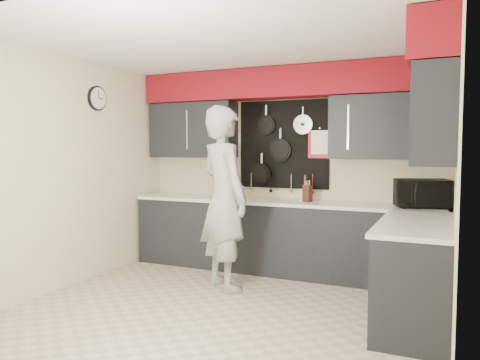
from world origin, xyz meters
The scene contains 10 objects.
ground centered at (0.00, 0.00, 0.00)m, with size 4.00×4.00×0.00m, color #C3B298.
back_wall_assembly centered at (0.01, 1.60, 2.01)m, with size 4.00×0.36×2.60m.
right_wall_assembly centered at (1.85, 0.26, 1.94)m, with size 0.36×3.50×2.60m.
left_wall_assembly centered at (-1.99, 0.02, 1.33)m, with size 0.05×3.50×2.60m.
base_cabinets centered at (0.49, 1.13, 0.46)m, with size 3.95×2.20×0.92m.
microwave centered at (1.68, 1.44, 1.08)m, with size 0.56×0.38×0.31m, color black.
knife_block centered at (0.36, 1.45, 1.02)m, with size 0.09×0.09×0.20m, color black.
utensil_crock centered at (0.30, 1.50, 0.99)m, with size 0.12×0.12×0.15m, color silver.
coffee_maker centered at (-0.79, 1.41, 1.11)m, with size 0.21×0.25×0.36m.
person centered at (-0.34, 0.55, 1.02)m, with size 0.75×0.49×2.04m, color #A2A2A0.
Camera 1 is at (1.96, -4.10, 1.59)m, focal length 35.00 mm.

